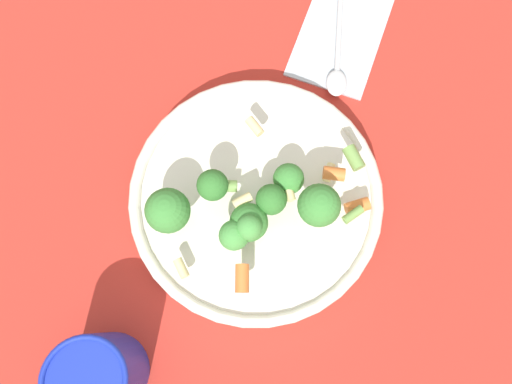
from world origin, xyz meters
name	(u,v)px	position (x,y,z in m)	size (l,w,h in m)	color
ground_plane	(256,205)	(0.00, 0.00, 0.00)	(3.00, 3.00, 0.00)	#B72D23
bowl	(256,200)	(0.00, 0.00, 0.03)	(0.29, 0.29, 0.05)	silver
pasta_salad	(248,206)	(0.01, 0.02, 0.09)	(0.23, 0.18, 0.08)	#8CB766
cup	(98,376)	(0.21, 0.14, 0.05)	(0.08, 0.08, 0.10)	#192DAD
napkin	(341,35)	(-0.17, -0.19, 0.00)	(0.18, 0.19, 0.01)	#B2BCC6
spoon	(338,61)	(-0.15, -0.15, 0.01)	(0.07, 0.15, 0.01)	silver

